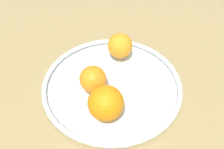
# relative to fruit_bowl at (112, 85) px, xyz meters

# --- Properties ---
(ground_plane) EXTENTS (1.19, 1.19, 0.04)m
(ground_plane) POSITION_rel_fruit_bowl_xyz_m (0.00, 0.00, -0.03)
(ground_plane) COLOR #958155
(fruit_bowl) EXTENTS (0.35, 0.35, 0.02)m
(fruit_bowl) POSITION_rel_fruit_bowl_xyz_m (0.00, 0.00, 0.00)
(fruit_bowl) COLOR silver
(fruit_bowl) RESTS_ON ground_plane
(orange_center) EXTENTS (0.07, 0.07, 0.07)m
(orange_center) POSITION_rel_fruit_bowl_xyz_m (0.06, 0.09, 0.04)
(orange_center) COLOR orange
(orange_center) RESTS_ON fruit_bowl
(orange_back_right) EXTENTS (0.08, 0.08, 0.08)m
(orange_back_right) POSITION_rel_fruit_bowl_xyz_m (-0.05, -0.08, 0.05)
(orange_back_right) COLOR orange
(orange_back_right) RESTS_ON fruit_bowl
(orange_front_right) EXTENTS (0.06, 0.06, 0.06)m
(orange_front_right) POSITION_rel_fruit_bowl_xyz_m (-0.05, -0.00, 0.04)
(orange_front_right) COLOR orange
(orange_front_right) RESTS_ON fruit_bowl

